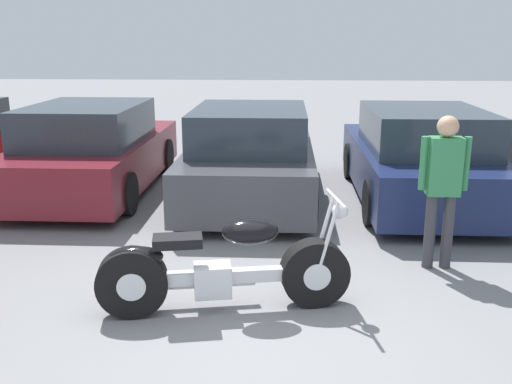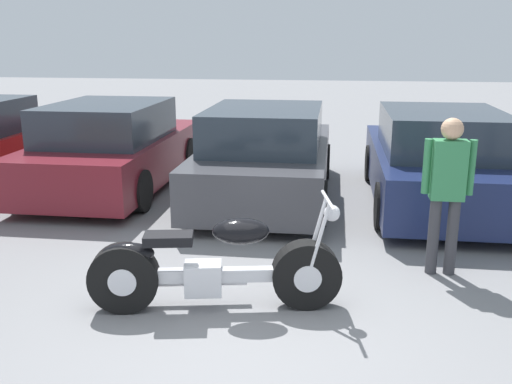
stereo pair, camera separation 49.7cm
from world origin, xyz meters
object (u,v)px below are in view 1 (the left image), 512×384
object	(u,v)px
parked_car_dark_grey	(251,156)
motorcycle	(221,269)
person_standing	(443,180)
parked_car_navy	(419,158)
parked_car_maroon	(93,151)

from	to	relation	value
parked_car_dark_grey	motorcycle	bearing A→B (deg)	-90.49
parked_car_dark_grey	person_standing	world-z (taller)	person_standing
parked_car_dark_grey	parked_car_navy	world-z (taller)	same
motorcycle	parked_car_dark_grey	distance (m)	3.86
parked_car_maroon	person_standing	distance (m)	5.67
person_standing	parked_car_dark_grey	bearing A→B (deg)	129.29
parked_car_maroon	parked_car_dark_grey	distance (m)	2.60
parked_car_navy	person_standing	distance (m)	2.76
motorcycle	parked_car_navy	bearing A→B (deg)	55.82
motorcycle	parked_car_navy	world-z (taller)	parked_car_navy
motorcycle	parked_car_maroon	world-z (taller)	parked_car_maroon
parked_car_maroon	parked_car_navy	distance (m)	5.19
person_standing	parked_car_maroon	bearing A→B (deg)	148.11
person_standing	motorcycle	bearing A→B (deg)	-153.07
parked_car_navy	parked_car_maroon	bearing A→B (deg)	176.97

